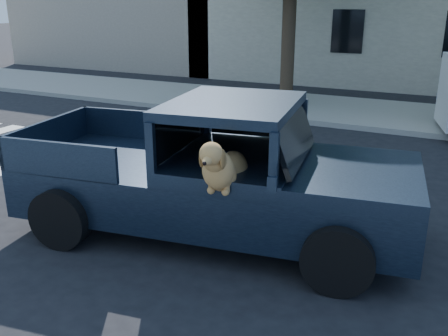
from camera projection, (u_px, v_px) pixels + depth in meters
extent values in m
plane|color=black|center=(325.00, 257.00, 6.91)|extent=(120.00, 120.00, 0.00)
cube|color=gray|center=(410.00, 117.00, 14.69)|extent=(60.00, 4.00, 0.15)
cylinder|color=#332619|center=(288.00, 37.00, 16.02)|extent=(0.44, 0.44, 4.40)
cube|color=black|center=(215.00, 190.00, 7.42)|extent=(5.99, 3.02, 0.73)
cube|color=black|center=(358.00, 175.00, 6.68)|extent=(1.96, 2.42, 0.18)
cube|color=black|center=(233.00, 105.00, 6.92)|extent=(2.00, 2.34, 0.13)
cube|color=black|center=(295.00, 137.00, 6.79)|extent=(0.56, 1.91, 0.62)
cube|color=black|center=(237.00, 192.00, 6.76)|extent=(0.69, 0.69, 0.42)
cube|color=black|center=(272.00, 184.00, 5.61)|extent=(0.12, 0.07, 0.18)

